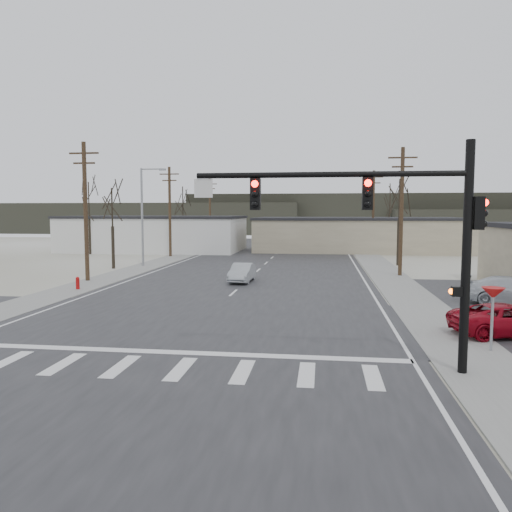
# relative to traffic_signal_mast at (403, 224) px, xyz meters

# --- Properties ---
(ground) EXTENTS (140.00, 140.00, 0.00)m
(ground) POSITION_rel_traffic_signal_mast_xyz_m (-7.89, 6.20, -4.67)
(ground) COLOR silver
(ground) RESTS_ON ground
(main_road) EXTENTS (18.00, 110.00, 0.05)m
(main_road) POSITION_rel_traffic_signal_mast_xyz_m (-7.89, 21.20, -4.65)
(main_road) COLOR #242427
(main_road) RESTS_ON ground
(cross_road) EXTENTS (90.00, 10.00, 0.04)m
(cross_road) POSITION_rel_traffic_signal_mast_xyz_m (-7.89, 6.20, -4.65)
(cross_road) COLOR #242427
(cross_road) RESTS_ON ground
(sidewalk_left) EXTENTS (3.00, 90.00, 0.06)m
(sidewalk_left) POSITION_rel_traffic_signal_mast_xyz_m (-18.49, 26.20, -4.64)
(sidewalk_left) COLOR gray
(sidewalk_left) RESTS_ON ground
(sidewalk_right) EXTENTS (3.00, 90.00, 0.06)m
(sidewalk_right) POSITION_rel_traffic_signal_mast_xyz_m (2.71, 26.20, -4.64)
(sidewalk_right) COLOR gray
(sidewalk_right) RESTS_ON ground
(traffic_signal_mast) EXTENTS (8.95, 0.43, 7.20)m
(traffic_signal_mast) POSITION_rel_traffic_signal_mast_xyz_m (0.00, 0.00, 0.00)
(traffic_signal_mast) COLOR black
(traffic_signal_mast) RESTS_ON ground
(fire_hydrant) EXTENTS (0.24, 0.24, 0.87)m
(fire_hydrant) POSITION_rel_traffic_signal_mast_xyz_m (-18.09, 14.20, -4.22)
(fire_hydrant) COLOR #A50C0C
(fire_hydrant) RESTS_ON ground
(yield_sign) EXTENTS (0.80, 0.80, 2.35)m
(yield_sign) POSITION_rel_traffic_signal_mast_xyz_m (3.61, 2.70, -2.61)
(yield_sign) COLOR gray
(yield_sign) RESTS_ON ground
(building_left_far) EXTENTS (22.30, 12.30, 4.50)m
(building_left_far) POSITION_rel_traffic_signal_mast_xyz_m (-23.89, 46.20, -2.42)
(building_left_far) COLOR silver
(building_left_far) RESTS_ON ground
(building_right_far) EXTENTS (26.30, 14.30, 4.30)m
(building_right_far) POSITION_rel_traffic_signal_mast_xyz_m (2.11, 50.20, -2.52)
(building_right_far) COLOR tan
(building_right_far) RESTS_ON ground
(upole_left_b) EXTENTS (2.20, 0.30, 10.00)m
(upole_left_b) POSITION_rel_traffic_signal_mast_xyz_m (-19.39, 18.20, 0.55)
(upole_left_b) COLOR #453620
(upole_left_b) RESTS_ON ground
(upole_left_c) EXTENTS (2.20, 0.30, 10.00)m
(upole_left_c) POSITION_rel_traffic_signal_mast_xyz_m (-19.39, 38.20, 0.55)
(upole_left_c) COLOR #453620
(upole_left_c) RESTS_ON ground
(upole_left_d) EXTENTS (2.20, 0.30, 10.00)m
(upole_left_d) POSITION_rel_traffic_signal_mast_xyz_m (-19.39, 58.20, 0.55)
(upole_left_d) COLOR #453620
(upole_left_d) RESTS_ON ground
(upole_right_a) EXTENTS (2.20, 0.30, 10.00)m
(upole_right_a) POSITION_rel_traffic_signal_mast_xyz_m (3.61, 24.20, 0.55)
(upole_right_a) COLOR #453620
(upole_right_a) RESTS_ON ground
(upole_right_b) EXTENTS (2.20, 0.30, 10.00)m
(upole_right_b) POSITION_rel_traffic_signal_mast_xyz_m (3.61, 46.20, 0.55)
(upole_right_b) COLOR #453620
(upole_right_b) RESTS_ON ground
(streetlight_main) EXTENTS (2.40, 0.25, 9.00)m
(streetlight_main) POSITION_rel_traffic_signal_mast_xyz_m (-18.69, 28.20, 0.41)
(streetlight_main) COLOR gray
(streetlight_main) RESTS_ON ground
(tree_left_near) EXTENTS (3.30, 3.30, 7.35)m
(tree_left_near) POSITION_rel_traffic_signal_mast_xyz_m (-20.89, 26.20, 0.55)
(tree_left_near) COLOR #2D251B
(tree_left_near) RESTS_ON ground
(tree_right_mid) EXTENTS (3.74, 3.74, 8.33)m
(tree_right_mid) POSITION_rel_traffic_signal_mast_xyz_m (4.61, 32.20, 1.26)
(tree_right_mid) COLOR #2D251B
(tree_right_mid) RESTS_ON ground
(tree_left_far) EXTENTS (3.96, 3.96, 8.82)m
(tree_left_far) POSITION_rel_traffic_signal_mast_xyz_m (-21.89, 52.20, 1.61)
(tree_left_far) COLOR #2D251B
(tree_left_far) RESTS_ON ground
(tree_right_far) EXTENTS (3.52, 3.52, 7.84)m
(tree_right_far) POSITION_rel_traffic_signal_mast_xyz_m (7.11, 58.20, 0.91)
(tree_right_far) COLOR #2D251B
(tree_right_far) RESTS_ON ground
(tree_left_mid) EXTENTS (3.96, 3.96, 8.82)m
(tree_left_mid) POSITION_rel_traffic_signal_mast_xyz_m (-29.89, 40.20, 1.61)
(tree_left_mid) COLOR #2D251B
(tree_left_mid) RESTS_ON ground
(hill_left) EXTENTS (70.00, 18.00, 7.00)m
(hill_left) POSITION_rel_traffic_signal_mast_xyz_m (-42.89, 98.20, -1.17)
(hill_left) COLOR #333026
(hill_left) RESTS_ON ground
(hill_center) EXTENTS (80.00, 18.00, 9.00)m
(hill_center) POSITION_rel_traffic_signal_mast_xyz_m (7.11, 102.20, -0.17)
(hill_center) COLOR #333026
(hill_center) RESTS_ON ground
(sedan_crossing) EXTENTS (1.53, 4.02, 1.31)m
(sedan_crossing) POSITION_rel_traffic_signal_mast_xyz_m (-8.13, 19.13, -3.97)
(sedan_crossing) COLOR #A4A9AE
(sedan_crossing) RESTS_ON main_road
(car_far_a) EXTENTS (2.44, 5.65, 1.62)m
(car_far_a) POSITION_rel_traffic_signal_mast_xyz_m (-3.14, 52.46, -3.82)
(car_far_a) COLOR black
(car_far_a) RESTS_ON main_road
(car_far_b) EXTENTS (1.93, 4.40, 1.47)m
(car_far_b) POSITION_rel_traffic_signal_mast_xyz_m (-9.47, 64.29, -3.89)
(car_far_b) COLOR black
(car_far_b) RESTS_ON main_road
(car_parked_red) EXTENTS (4.99, 3.12, 1.29)m
(car_parked_red) POSITION_rel_traffic_signal_mast_xyz_m (5.07, 5.20, -4.00)
(car_parked_red) COLOR maroon
(car_parked_red) RESTS_ON parking_lot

